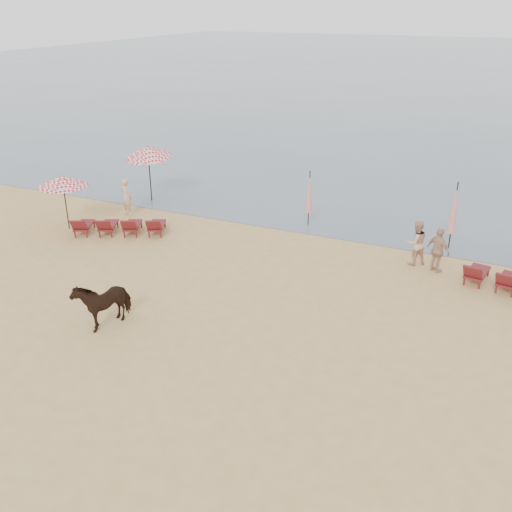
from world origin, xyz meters
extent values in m
plane|color=tan|center=(0.00, 0.00, 0.00)|extent=(120.00, 120.00, 0.00)
cube|color=#51606B|center=(0.00, 80.00, 0.00)|extent=(160.00, 140.00, 0.06)
cube|color=maroon|center=(-8.27, 6.52, 0.31)|extent=(1.03, 1.37, 0.07)
cube|color=maroon|center=(-8.00, 5.91, 0.56)|extent=(0.69, 0.61, 0.55)
cube|color=maroon|center=(-7.38, 6.92, 0.31)|extent=(1.03, 1.37, 0.07)
cube|color=maroon|center=(-7.11, 6.31, 0.56)|extent=(0.69, 0.61, 0.55)
cube|color=maroon|center=(-6.49, 7.31, 0.31)|extent=(1.03, 1.37, 0.07)
cube|color=maroon|center=(-6.22, 6.71, 0.56)|extent=(0.69, 0.61, 0.55)
cube|color=maroon|center=(-5.60, 7.71, 0.31)|extent=(1.03, 1.37, 0.07)
cube|color=maroon|center=(-5.32, 7.10, 0.56)|extent=(0.69, 0.61, 0.55)
cube|color=maroon|center=(6.57, 8.40, 0.32)|extent=(0.81, 1.37, 0.07)
cube|color=maroon|center=(6.45, 7.73, 0.58)|extent=(0.66, 0.52, 0.56)
cube|color=maroon|center=(7.56, 8.22, 0.32)|extent=(0.81, 1.37, 0.07)
cube|color=maroon|center=(7.44, 7.55, 0.58)|extent=(0.66, 0.52, 0.56)
cylinder|color=black|center=(-9.16, 6.61, 1.03)|extent=(0.05, 0.05, 2.07)
cone|color=red|center=(-9.16, 6.61, 2.02)|extent=(1.98, 1.98, 0.42)
sphere|color=black|center=(-9.16, 6.61, 2.21)|extent=(0.08, 0.08, 0.08)
cylinder|color=black|center=(-8.01, 10.96, 1.20)|extent=(0.06, 0.06, 2.40)
cone|color=red|center=(-8.01, 10.96, 2.35)|extent=(2.12, 2.16, 0.72)
sphere|color=black|center=(-8.01, 10.96, 2.57)|extent=(0.09, 0.09, 0.09)
cylinder|color=black|center=(-0.30, 11.01, 1.16)|extent=(0.05, 0.05, 2.33)
cone|color=red|center=(-0.30, 11.01, 1.44)|extent=(0.28, 0.28, 1.74)
cylinder|color=black|center=(5.39, 10.86, 1.31)|extent=(0.06, 0.06, 2.62)
cone|color=red|center=(5.39, 10.86, 1.63)|extent=(0.32, 0.32, 1.97)
imported|color=black|center=(-3.09, 1.11, 0.71)|extent=(1.18, 1.82, 1.41)
imported|color=tan|center=(-7.91, 8.97, 0.82)|extent=(0.68, 0.54, 1.63)
imported|color=tan|center=(4.42, 8.90, 0.82)|extent=(1.01, 0.99, 1.65)
imported|color=tan|center=(5.22, 8.58, 0.80)|extent=(1.00, 0.85, 1.60)
camera|label=1|loc=(6.81, -10.22, 8.63)|focal=40.00mm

